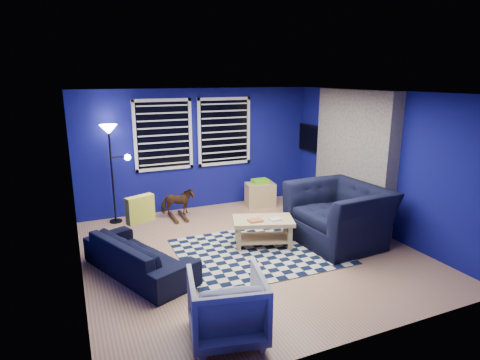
# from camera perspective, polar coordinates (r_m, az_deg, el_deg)

# --- Properties ---
(floor) EXTENTS (5.00, 5.00, 0.00)m
(floor) POSITION_cam_1_polar(r_m,az_deg,el_deg) (6.55, 1.31, -10.09)
(floor) COLOR tan
(floor) RESTS_ON ground
(ceiling) EXTENTS (5.00, 5.00, 0.00)m
(ceiling) POSITION_cam_1_polar(r_m,az_deg,el_deg) (5.96, 1.45, 12.34)
(ceiling) COLOR white
(ceiling) RESTS_ON wall_back
(wall_back) EXTENTS (5.00, 0.00, 5.00)m
(wall_back) POSITION_cam_1_polar(r_m,az_deg,el_deg) (8.42, -5.80, 4.34)
(wall_back) COLOR navy
(wall_back) RESTS_ON floor
(wall_left) EXTENTS (0.00, 5.00, 5.00)m
(wall_left) POSITION_cam_1_polar(r_m,az_deg,el_deg) (5.60, -22.56, -1.90)
(wall_left) COLOR navy
(wall_left) RESTS_ON floor
(wall_right) EXTENTS (0.00, 5.00, 5.00)m
(wall_right) POSITION_cam_1_polar(r_m,az_deg,el_deg) (7.51, 18.99, 2.38)
(wall_right) COLOR navy
(wall_right) RESTS_ON floor
(fireplace) EXTENTS (0.65, 2.00, 2.50)m
(fireplace) POSITION_cam_1_polar(r_m,az_deg,el_deg) (7.80, 15.73, 2.66)
(fireplace) COLOR gray
(fireplace) RESTS_ON floor
(window_left) EXTENTS (1.17, 0.06, 1.42)m
(window_left) POSITION_cam_1_polar(r_m,az_deg,el_deg) (8.13, -10.84, 6.30)
(window_left) COLOR black
(window_left) RESTS_ON wall_back
(window_right) EXTENTS (1.17, 0.06, 1.42)m
(window_right) POSITION_cam_1_polar(r_m,az_deg,el_deg) (8.51, -2.23, 6.90)
(window_right) COLOR black
(window_right) RESTS_ON wall_back
(tv) EXTENTS (0.07, 1.00, 0.58)m
(tv) POSITION_cam_1_polar(r_m,az_deg,el_deg) (9.00, 10.26, 5.81)
(tv) COLOR black
(tv) RESTS_ON wall_right
(rug) EXTENTS (2.53, 2.04, 0.02)m
(rug) POSITION_cam_1_polar(r_m,az_deg,el_deg) (6.53, 2.64, -10.09)
(rug) COLOR black
(rug) RESTS_ON floor
(sofa) EXTENTS (2.01, 1.42, 0.55)m
(sofa) POSITION_cam_1_polar(r_m,az_deg,el_deg) (5.94, -14.18, -10.33)
(sofa) COLOR black
(sofa) RESTS_ON floor
(armchair_big) EXTENTS (1.58, 1.41, 0.97)m
(armchair_big) POSITION_cam_1_polar(r_m,az_deg,el_deg) (6.93, 13.86, -4.79)
(armchair_big) COLOR black
(armchair_big) RESTS_ON floor
(armchair_bent) EXTENTS (0.94, 0.96, 0.74)m
(armchair_bent) POSITION_cam_1_polar(r_m,az_deg,el_deg) (4.45, -1.88, -17.48)
(armchair_bent) COLOR gray
(armchair_bent) RESTS_ON floor
(rocking_horse) EXTENTS (0.38, 0.67, 0.54)m
(rocking_horse) POSITION_cam_1_polar(r_m,az_deg,el_deg) (7.96, -8.86, -3.13)
(rocking_horse) COLOR #412615
(rocking_horse) RESTS_ON floor
(coffee_table) EXTENTS (1.11, 0.85, 0.49)m
(coffee_table) POSITION_cam_1_polar(r_m,az_deg,el_deg) (6.63, 3.28, -6.61)
(coffee_table) COLOR tan
(coffee_table) RESTS_ON rug
(cabinet) EXTENTS (0.66, 0.49, 0.59)m
(cabinet) POSITION_cam_1_polar(r_m,az_deg,el_deg) (8.67, 2.89, -2.00)
(cabinet) COLOR tan
(cabinet) RESTS_ON floor
(floor_lamp) EXTENTS (0.51, 0.31, 1.88)m
(floor_lamp) POSITION_cam_1_polar(r_m,az_deg,el_deg) (7.77, -17.90, 5.02)
(floor_lamp) COLOR black
(floor_lamp) RESTS_ON floor
(throw_pillow) EXTENTS (0.46, 0.29, 0.42)m
(throw_pillow) POSITION_cam_1_polar(r_m,az_deg,el_deg) (6.33, -14.01, -4.05)
(throw_pillow) COLOR yellow
(throw_pillow) RESTS_ON sofa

